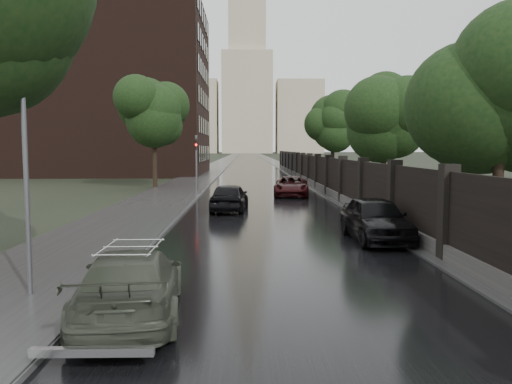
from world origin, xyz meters
The scene contains 17 objects.
ground centered at (0.00, 0.00, 0.00)m, with size 800.00×800.00×0.00m, color black.
road centered at (0.00, 190.00, 0.01)m, with size 8.00×420.00×0.02m, color black.
sidewalk_left centered at (-6.00, 190.00, 0.08)m, with size 4.00×420.00×0.16m, color #2D2D2D.
verge_right centered at (5.50, 190.00, 0.04)m, with size 3.00×420.00×0.08m, color #2D2D2D.
fence_right centered at (4.60, 32.01, 1.01)m, with size 0.45×75.72×2.70m.
tree_left_far centered at (-8.00, 30.00, 5.24)m, with size 4.25×4.25×7.39m.
tree_right_a centered at (7.50, 8.00, 4.95)m, with size 4.08×4.08×7.01m.
tree_right_b centered at (7.50, 22.00, 4.95)m, with size 4.08×4.08×7.01m.
tree_right_c centered at (7.50, 40.00, 4.95)m, with size 4.08×4.08×7.01m.
lamp_post centered at (-5.40, 1.50, 2.67)m, with size 0.25×0.12×5.11m.
traffic_light centered at (-4.30, 24.99, 2.40)m, with size 0.16×0.32×4.00m.
brick_building centered at (-18.00, 52.00, 10.00)m, with size 24.00×18.00×20.00m, color black.
stalinist_tower centered at (0.00, 300.00, 38.38)m, with size 92.00×30.00×159.00m.
volga_sedan centered at (-3.11, 0.49, 0.64)m, with size 1.79×4.41×1.28m, color #3C4134.
hatchback_left centered at (-1.80, 16.01, 0.71)m, with size 1.68×4.17×1.42m, color black.
car_right_near centered at (3.40, 8.08, 0.75)m, with size 1.77×4.40×1.50m, color black.
car_right_far centered at (1.98, 23.77, 0.65)m, with size 2.16×4.69×1.30m, color black.
Camera 1 is at (-1.00, -8.56, 3.13)m, focal length 35.00 mm.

